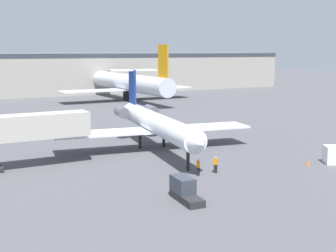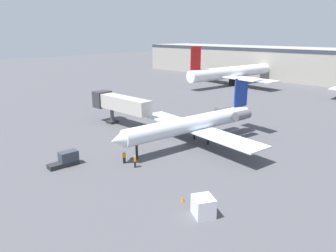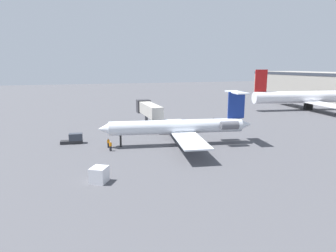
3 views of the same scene
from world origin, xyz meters
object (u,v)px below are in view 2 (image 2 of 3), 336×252
Objects in this scene: ground_crew_marshaller at (135,161)px; traffic_cone_near at (183,199)px; regional_jet at (197,122)px; cargo_container_uld at (203,206)px; jet_bridge at (118,103)px; baggage_tug_lead at (66,159)px; ground_crew_loader at (124,157)px; parked_airliner_west_end at (233,72)px.

traffic_cone_near is (10.45, -2.39, -0.58)m from ground_crew_marshaller.
regional_jet is 21.56m from cargo_container_uld.
cargo_container_uld is at bearing -24.32° from jet_bridge.
baggage_tug_lead is 21.05m from cargo_container_uld.
baggage_tug_lead is (10.67, -17.10, -3.47)m from jet_bridge.
ground_crew_loader is at bearing 49.17° from baggage_tug_lead.
cargo_container_uld reaches higher than ground_crew_loader.
ground_crew_marshaller is at bearing 167.10° from traffic_cone_near.
baggage_tug_lead is 77.88m from parked_airliner_west_end.
cargo_container_uld reaches higher than traffic_cone_near.
ground_crew_marshaller is 10.74m from traffic_cone_near.
regional_jet reaches higher than cargo_container_uld.
jet_bridge is 0.37× the size of parked_airliner_west_end.
baggage_tug_lead is 7.47× the size of traffic_cone_near.
regional_jet is 17.71m from jet_bridge.
jet_bridge is at bearing 155.68° from cargo_container_uld.
jet_bridge is 8.45× the size of ground_crew_loader.
baggage_tug_lead reaches higher than ground_crew_marshaller.
ground_crew_marshaller is (0.28, -13.18, -2.61)m from regional_jet.
traffic_cone_near is 81.54m from parked_airliner_west_end.
ground_crew_loader is at bearing -35.67° from jet_bridge.
parked_airliner_west_end reaches higher than ground_crew_loader.
traffic_cone_near is at bearing -12.90° from ground_crew_marshaller.
parked_airliner_west_end reaches higher than traffic_cone_near.
ground_crew_marshaller is 0.41× the size of baggage_tug_lead.
jet_bridge is 31.66m from traffic_cone_near.
ground_crew_marshaller is 0.04× the size of parked_airliner_west_end.
ground_crew_marshaller is 1.00× the size of ground_crew_loader.
jet_bridge is 8.45× the size of ground_crew_marshaller.
parked_airliner_west_end is at bearing 117.63° from regional_jet.
regional_jet is at bearing 91.23° from ground_crew_marshaller.
ground_crew_loader is at bearing -68.44° from parked_airliner_west_end.
baggage_tug_lead is (-6.91, -19.10, -2.63)m from regional_jet.
ground_crew_loader is (-2.15, -0.09, 0.00)m from ground_crew_marshaller.
baggage_tug_lead is at bearing -130.83° from ground_crew_loader.
traffic_cone_near is at bearing -10.36° from ground_crew_loader.
cargo_container_uld is (13.95, -16.25, -2.49)m from regional_jet.
parked_airliner_west_end is (-43.00, 71.73, 3.24)m from cargo_container_uld.
jet_bridge is at bearing -173.51° from regional_jet.
traffic_cone_near is (10.74, -15.58, -3.19)m from regional_jet.
cargo_container_uld is at bearing -49.35° from regional_jet.
regional_jet is 20.48m from baggage_tug_lead.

